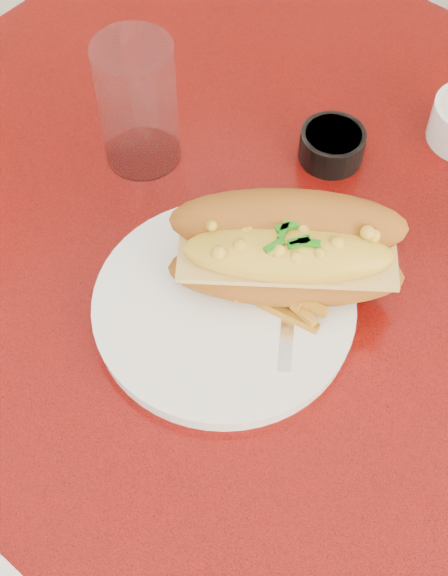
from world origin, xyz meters
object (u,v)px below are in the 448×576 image
Objects in this scene: mac_hoagie at (287,249)px; water_tumbler at (138,105)px; diner_table at (374,383)px; dinner_plate at (224,307)px; sauce_cup_left at (332,144)px; fork at (291,287)px.

water_tumbler reaches higher than mac_hoagie.
dinner_plate is at bearing -135.48° from diner_table.
water_tumbler is at bearing 132.83° from mac_hoagie.
diner_table is 0.24m from dinner_plate.
diner_table is 5.45× the size of mac_hoagie.
diner_table is 0.26m from sauce_cup_left.
dinner_plate reaches higher than diner_table.
fork is at bearing -67.23° from mac_hoagie.
mac_hoagie reaches higher than sauce_cup_left.
mac_hoagie is at bearing -10.17° from water_tumbler.
mac_hoagie is at bearing 26.36° from fork.
diner_table is at bearing -33.71° from sauce_cup_left.
water_tumbler reaches higher than dinner_plate.
water_tumbler is (-0.30, -0.02, 0.23)m from diner_table.
fork is (-0.08, -0.06, 0.18)m from diner_table.
water_tumbler reaches higher than fork.
mac_hoagie is (0.02, 0.06, 0.05)m from dinner_plate.
sauce_cup_left reaches higher than diner_table.
mac_hoagie is at bearing -68.97° from sauce_cup_left.
water_tumbler is at bearing 153.03° from dinner_plate.
sauce_cup_left is (-0.04, 0.22, 0.01)m from dinner_plate.
sauce_cup_left is at bearing 100.00° from dinner_plate.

